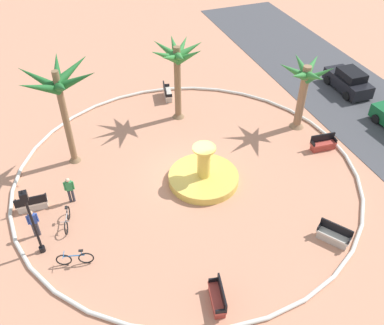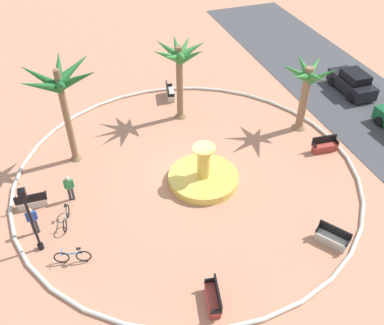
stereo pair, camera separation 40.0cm
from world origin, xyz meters
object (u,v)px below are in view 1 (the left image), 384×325
at_px(bench_west, 323,144).
at_px(person_cyclist_photo, 70,189).
at_px(palm_tree_mid_plaza, 304,83).
at_px(person_cyclist_helmet, 34,222).
at_px(fountain, 204,177).
at_px(bench_southwest, 218,299).
at_px(bench_east, 32,204).
at_px(bench_north, 333,236).
at_px(parked_car_leftmost, 348,81).
at_px(bench_southeast, 167,94).
at_px(palm_tree_near_fountain, 177,61).
at_px(lamppost, 31,217).
at_px(bicycle_red_frame, 67,220).
at_px(bicycle_by_lamppost, 75,259).
at_px(palm_tree_by_curb, 60,89).

xyz_separation_m(bench_west, person_cyclist_photo, (-0.76, -15.17, 0.56)).
xyz_separation_m(palm_tree_mid_plaza, person_cyclist_photo, (1.95, -14.97, -2.35)).
bearing_deg(palm_tree_mid_plaza, person_cyclist_helmet, -77.49).
bearing_deg(fountain, bench_west, 91.35).
bearing_deg(bench_southwest, bench_west, 126.44).
bearing_deg(person_cyclist_helmet, bench_southwest, 46.22).
relative_size(bench_east, bench_north, 1.01).
bearing_deg(parked_car_leftmost, fountain, -67.47).
height_order(palm_tree_mid_plaza, bench_southeast, palm_tree_mid_plaza).
bearing_deg(bench_west, person_cyclist_helmet, -86.52).
height_order(bench_west, bench_southeast, same).
distance_m(bench_east, person_cyclist_photo, 2.09).
relative_size(palm_tree_near_fountain, bench_southwest, 3.21).
relative_size(bench_southeast, lamppost, 0.42).
height_order(bicycle_red_frame, person_cyclist_helmet, person_cyclist_helmet).
bearing_deg(fountain, bench_southwest, -17.23).
height_order(bench_southeast, parked_car_leftmost, parked_car_leftmost).
bearing_deg(fountain, bicycle_by_lamppost, -66.79).
bearing_deg(parked_car_leftmost, bicycle_by_lamppost, -67.22).
distance_m(person_cyclist_helmet, person_cyclist_photo, 2.65).
distance_m(palm_tree_by_curb, bench_west, 15.75).
bearing_deg(lamppost, fountain, 102.25).
distance_m(palm_tree_near_fountain, parked_car_leftmost, 13.46).
bearing_deg(bicycle_by_lamppost, bench_southeast, 146.09).
xyz_separation_m(bench_southeast, bicycle_by_lamppost, (12.62, -8.48, 0.04)).
xyz_separation_m(palm_tree_near_fountain, bicycle_red_frame, (7.43, -8.43, -3.73)).
xyz_separation_m(bench_west, bicycle_by_lamppost, (3.45, -15.59, 0.04)).
relative_size(palm_tree_mid_plaza, bench_west, 2.83).
bearing_deg(bench_east, lamppost, 3.77).
relative_size(bench_north, bench_southeast, 0.96).
distance_m(bench_east, parked_car_leftmost, 23.48).
height_order(bench_southeast, bicycle_red_frame, bench_southeast).
relative_size(lamppost, person_cyclist_photo, 2.45).
height_order(palm_tree_by_curb, person_cyclist_photo, palm_tree_by_curb).
xyz_separation_m(palm_tree_near_fountain, bench_southeast, (-2.63, 0.07, -3.77)).
height_order(bench_southeast, bicycle_by_lamppost, bench_southeast).
relative_size(bench_north, bicycle_by_lamppost, 0.95).
height_order(bench_north, parked_car_leftmost, parked_car_leftmost).
relative_size(palm_tree_near_fountain, parked_car_leftmost, 1.32).
xyz_separation_m(person_cyclist_photo, parked_car_leftmost, (-4.78, 20.99, -0.13)).
bearing_deg(palm_tree_by_curb, lamppost, -21.33).
xyz_separation_m(bench_east, person_cyclist_photo, (0.13, 2.01, 0.56)).
xyz_separation_m(fountain, bench_north, (6.23, 4.27, 0.01)).
distance_m(bench_west, bench_north, 7.41).
height_order(palm_tree_mid_plaza, person_cyclist_photo, palm_tree_mid_plaza).
relative_size(palm_tree_near_fountain, palm_tree_by_curb, 0.87).
height_order(bench_west, parked_car_leftmost, parked_car_leftmost).
relative_size(fountain, palm_tree_mid_plaza, 0.85).
bearing_deg(bicycle_red_frame, lamppost, -47.65).
bearing_deg(parked_car_leftmost, person_cyclist_photo, -77.16).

